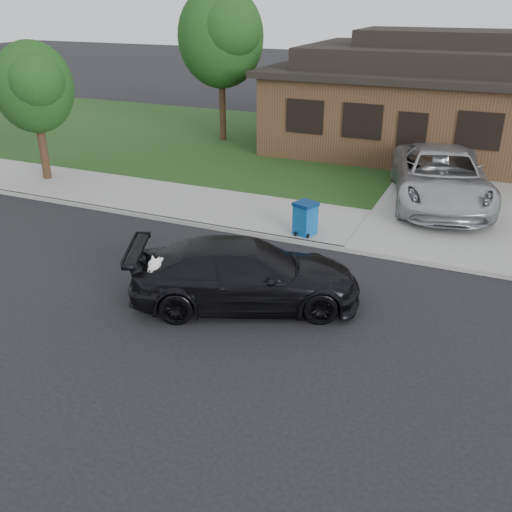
% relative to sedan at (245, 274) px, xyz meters
% --- Properties ---
extents(ground, '(120.00, 120.00, 0.00)m').
position_rel_sedan_xyz_m(ground, '(-2.56, -0.01, -0.69)').
color(ground, black).
rests_on(ground, ground).
extents(sidewalk, '(60.00, 3.00, 0.12)m').
position_rel_sedan_xyz_m(sidewalk, '(-2.56, 4.99, -0.63)').
color(sidewalk, gray).
rests_on(sidewalk, ground).
extents(curb, '(60.00, 0.12, 0.12)m').
position_rel_sedan_xyz_m(curb, '(-2.56, 3.49, -0.63)').
color(curb, gray).
rests_on(curb, ground).
extents(lawn, '(60.00, 13.00, 0.13)m').
position_rel_sedan_xyz_m(lawn, '(-2.56, 12.99, -0.63)').
color(lawn, '#193814').
rests_on(lawn, ground).
extents(driveway, '(4.50, 13.00, 0.14)m').
position_rel_sedan_xyz_m(driveway, '(3.44, 9.99, -0.62)').
color(driveway, gray).
rests_on(driveway, ground).
extents(sedan, '(5.14, 3.70, 1.38)m').
position_rel_sedan_xyz_m(sedan, '(0.00, 0.00, 0.00)').
color(sedan, black).
rests_on(sedan, ground).
extents(minivan, '(3.99, 6.31, 1.62)m').
position_rel_sedan_xyz_m(minivan, '(2.89, 7.98, 0.26)').
color(minivan, '#AAADB1').
rests_on(minivan, driveway).
extents(recycling_bin, '(0.69, 0.69, 0.89)m').
position_rel_sedan_xyz_m(recycling_bin, '(-0.04, 3.92, -0.12)').
color(recycling_bin, '#0D5094').
rests_on(recycling_bin, sidewalk).
extents(house, '(12.60, 8.60, 4.65)m').
position_rel_sedan_xyz_m(house, '(1.44, 14.98, 1.44)').
color(house, '#422B1C').
rests_on(house, ground).
extents(tree_0, '(3.78, 3.60, 6.34)m').
position_rel_sedan_xyz_m(tree_0, '(-6.89, 12.86, 3.79)').
color(tree_0, '#332114').
rests_on(tree_0, ground).
extents(tree_2, '(2.73, 2.60, 4.59)m').
position_rel_sedan_xyz_m(tree_2, '(-9.94, 5.10, 2.57)').
color(tree_2, '#332114').
rests_on(tree_2, ground).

